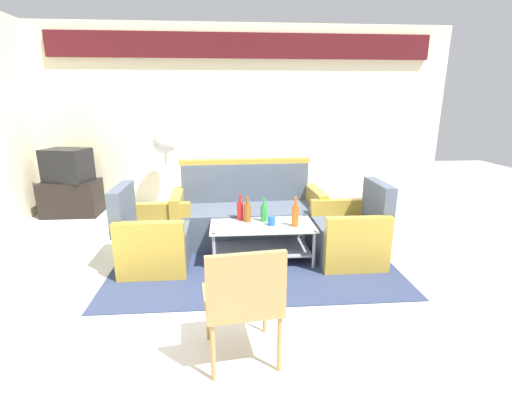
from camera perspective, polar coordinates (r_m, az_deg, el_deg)
name	(u,v)px	position (r m, az deg, el deg)	size (l,w,h in m)	color
ground_plane	(261,291)	(3.45, 0.78, -13.28)	(14.00, 14.00, 0.00)	silver
wall_back	(244,113)	(6.06, -1.89, 13.94)	(6.52, 0.19, 2.80)	beige
rug	(253,258)	(4.09, -0.47, -8.35)	(2.92, 2.01, 0.01)	#2D3856
couch	(248,215)	(4.54, -1.31, -1.62)	(1.83, 0.81, 0.96)	#4C5666
armchair_left	(153,240)	(3.97, -15.72, -5.29)	(0.70, 0.76, 0.85)	#4C5666
armchair_right	(350,234)	(4.10, 14.43, -4.52)	(0.70, 0.76, 0.85)	#4C5666
coffee_table	(262,236)	(3.97, 0.95, -4.93)	(1.10, 0.60, 0.40)	silver
bottle_green	(264,212)	(3.98, 1.26, -1.25)	(0.08, 0.08, 0.26)	#2D8C38
bottle_brown	(247,212)	(3.97, -1.35, -1.20)	(0.08, 0.08, 0.28)	brown
bottle_red	(240,210)	(4.03, -2.47, -0.90)	(0.07, 0.07, 0.29)	red
bottle_orange	(295,215)	(3.84, 6.11, -1.67)	(0.07, 0.07, 0.32)	#D85919
cup	(271,221)	(3.87, 2.41, -2.53)	(0.08, 0.08, 0.10)	#2659A5
tv_stand	(72,198)	(6.19, -26.64, 0.90)	(0.80, 0.50, 0.52)	black
television	(67,165)	(6.10, -27.21, 5.45)	(0.69, 0.58, 0.48)	black
pedestal_fan	(165,147)	(5.72, -13.94, 8.72)	(0.36, 0.36, 1.27)	#2D2D33
wicker_chair	(243,296)	(2.39, -2.01, -14.01)	(0.53, 0.53, 0.84)	#AD844C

